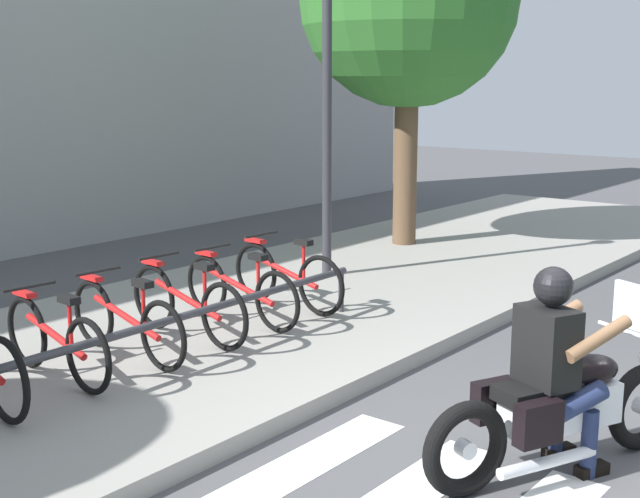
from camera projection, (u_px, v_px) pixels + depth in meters
ground_plane at (570, 489)px, 5.61m from camera, size 48.00×48.00×0.00m
sidewalk at (140, 351)px, 8.20m from camera, size 24.00×4.40×0.15m
crosswalk_stripe_4 at (263, 486)px, 5.65m from camera, size 2.80×0.40×0.01m
motorcycle at (562, 407)px, 5.79m from camera, size 2.05×1.05×1.23m
rider at (556, 356)px, 5.69m from camera, size 0.76×0.70×1.44m
bicycle_1 at (56, 340)px, 7.13m from camera, size 0.48×1.60×0.77m
bicycle_2 at (126, 321)px, 7.70m from camera, size 0.48×1.70×0.76m
bicycle_3 at (187, 303)px, 8.26m from camera, size 0.48×1.73×0.79m
bicycle_4 at (240, 290)px, 8.83m from camera, size 0.48×1.70×0.76m
bicycle_5 at (287, 276)px, 9.39m from camera, size 0.48×1.66×0.79m
bike_rack at (199, 315)px, 7.63m from camera, size 4.29×0.07×0.49m
street_lamp at (327, 86)px, 10.58m from camera, size 0.28×0.28×4.17m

